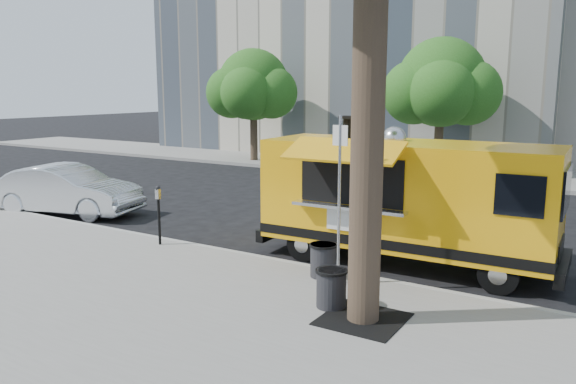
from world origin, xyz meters
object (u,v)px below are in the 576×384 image
Objects in this scene: sign_post at (339,190)px; food_truck at (404,197)px; far_tree_b at (441,83)px; trash_bin_right at (331,287)px; sedan at (67,190)px; far_tree_a at (253,85)px; trash_bin_left at (323,259)px; parking_meter at (159,208)px.

sign_post is 2.21m from food_truck.
trash_bin_right is (2.96, -15.30, -3.35)m from far_tree_b.
sedan is at bearing -178.46° from food_truck.
far_tree_a is 8.66× the size of trash_bin_right.
far_tree_a is 0.87× the size of food_truck.
far_tree_a is at bearing -4.84° from sedan.
far_tree_b reaches higher than trash_bin_right.
far_tree_a is 16.93m from food_truck.
food_truck is at bearing -100.99° from sedan.
sedan is (-9.93, -0.57, -0.70)m from food_truck.
sign_post is at bearing -50.17° from far_tree_a.
sedan is at bearing 171.49° from trash_bin_left.
far_tree_a is at bearing 128.74° from trash_bin_right.
far_tree_a is 1.24× the size of sedan.
sign_post is at bearing -102.99° from food_truck.
parking_meter is at bearing 165.83° from trash_bin_right.
trash_bin_left is (11.15, -13.66, -3.29)m from far_tree_a.
trash_bin_left reaches higher than trash_bin_right.
far_tree_a is 17.94m from trash_bin_left.
trash_bin_left is at bearing -112.79° from sedan.
sedan reaches higher than trash_bin_left.
food_truck is 9.99× the size of trash_bin_right.
parking_meter is 2.15× the size of trash_bin_left.
far_tree_b reaches higher than parking_meter.
far_tree_b reaches higher than sedan.
food_truck reaches higher than sedan.
far_tree_a is 19.39m from trash_bin_right.
food_truck is (2.97, -12.13, -2.42)m from far_tree_b.
trash_bin_left is at bearing 154.92° from sign_post.
food_truck is at bearing 21.12° from parking_meter.
far_tree_a is 15.59m from parking_meter.
far_tree_a is 0.97× the size of far_tree_b.
parking_meter is at bearing -119.52° from sedan.
trash_bin_right is at bearing -56.93° from trash_bin_left.
sedan is (-4.96, 1.35, -0.27)m from parking_meter.
trash_bin_right is (11.96, -14.90, -3.30)m from far_tree_a.
far_tree_b is 4.12× the size of parking_meter.
trash_bin_left is (9.11, -1.36, -0.23)m from sedan.
far_tree_a is 18.14m from sign_post.
food_truck is at bearing 66.99° from trash_bin_left.
food_truck is (0.42, 2.12, -0.44)m from sign_post.
far_tree_a is 4.01× the size of parking_meter.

